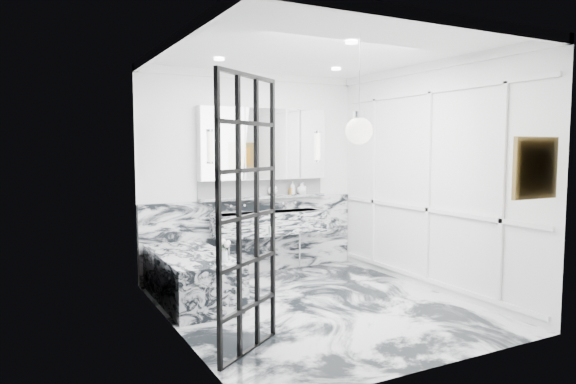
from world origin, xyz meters
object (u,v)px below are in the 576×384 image
trough_sink (269,223)px  mirror_cabinet (264,144)px  bathtub (191,277)px  crittall_door (248,216)px

trough_sink → mirror_cabinet: (-0.00, 0.17, 1.09)m
bathtub → mirror_cabinet: bearing=32.1°
trough_sink → mirror_cabinet: size_ratio=0.84×
crittall_door → bathtub: crittall_door is taller
crittall_door → trough_sink: size_ratio=1.48×
crittall_door → trough_sink: 2.74m
trough_sink → crittall_door: bearing=-119.5°
mirror_cabinet → bathtub: (-1.32, -0.83, -1.54)m
trough_sink → mirror_cabinet: 1.10m
trough_sink → bathtub: (-1.33, -0.66, -0.45)m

